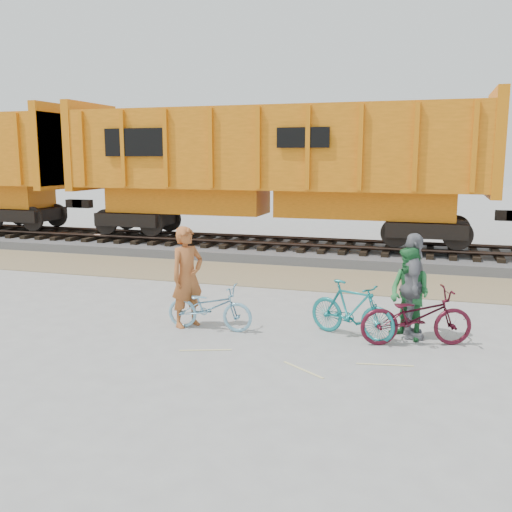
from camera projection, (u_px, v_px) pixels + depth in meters
The scene contains 11 objects.
ground at pixel (274, 342), 10.23m from camera, with size 120.00×120.00×0.00m, color #9E9E99.
gravel_strip at pixel (328, 279), 15.41m from camera, with size 120.00×3.00×0.02m, color #8F7A58.
ballast_bed at pixel (347, 253), 18.68m from camera, with size 120.00×4.00×0.30m, color slate.
track at pixel (347, 244), 18.62m from camera, with size 120.00×2.60×0.24m.
hopper_car_center at pixel (272, 165), 18.94m from camera, with size 14.00×3.13×4.65m.
bicycle_blue at pixel (210, 307), 10.88m from camera, with size 0.59×1.69×0.89m, color #75ADC7.
bicycle_teal at pixel (352, 310), 10.40m from camera, with size 0.49×1.74×1.05m, color #177476.
bicycle_maroon at pixel (416, 317), 9.98m from camera, with size 0.68×1.96×1.03m, color #460E1C.
person_solo at pixel (187, 277), 11.03m from camera, with size 0.72×0.47×1.96m, color #A95929.
person_man at pixel (410, 294), 10.24m from camera, with size 0.82×0.64×1.69m, color #256D36.
person_woman at pixel (412, 286), 10.31m from camera, with size 1.13×0.47×1.93m, color slate.
Camera 1 is at (2.59, -9.47, 3.28)m, focal length 40.00 mm.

